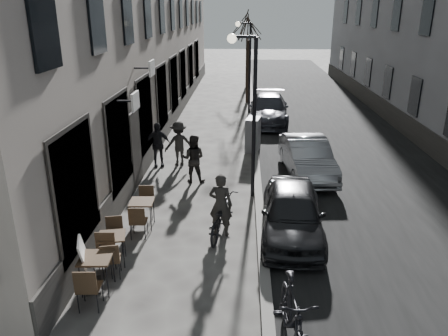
# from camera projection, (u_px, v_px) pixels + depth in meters

# --- Properties ---
(ground) EXTENTS (120.00, 120.00, 0.00)m
(ground) POSITION_uv_depth(u_px,v_px,m) (257.00, 318.00, 8.66)
(ground) COLOR #3D3A38
(ground) RESTS_ON ground
(road) EXTENTS (7.30, 60.00, 0.00)m
(road) POSITION_uv_depth(u_px,v_px,m) (321.00, 122.00, 23.50)
(road) COLOR black
(road) RESTS_ON ground
(kerb) EXTENTS (0.25, 60.00, 0.12)m
(kerb) POSITION_uv_depth(u_px,v_px,m) (253.00, 120.00, 23.63)
(kerb) COLOR slate
(kerb) RESTS_ON ground
(streetlamp_near) EXTENTS (0.90, 0.28, 5.09)m
(streetlamp_near) POSITION_uv_depth(u_px,v_px,m) (249.00, 100.00, 13.20)
(streetlamp_near) COLOR black
(streetlamp_near) RESTS_ON ground
(streetlamp_far) EXTENTS (0.90, 0.28, 5.09)m
(streetlamp_far) POSITION_uv_depth(u_px,v_px,m) (247.00, 58.00, 24.45)
(streetlamp_far) COLOR black
(streetlamp_far) RESTS_ON ground
(tree_near) EXTENTS (2.40, 2.40, 5.70)m
(tree_near) POSITION_uv_depth(u_px,v_px,m) (248.00, 27.00, 26.74)
(tree_near) COLOR black
(tree_near) RESTS_ON ground
(tree_far) EXTENTS (2.40, 2.40, 5.70)m
(tree_far) POSITION_uv_depth(u_px,v_px,m) (248.00, 24.00, 32.37)
(tree_far) COLOR black
(tree_far) RESTS_ON ground
(bistro_set_a) EXTENTS (0.70, 1.66, 0.97)m
(bistro_set_a) POSITION_uv_depth(u_px,v_px,m) (97.00, 270.00, 9.36)
(bistro_set_a) COLOR #322516
(bistro_set_a) RESTS_ON ground
(bistro_set_b) EXTENTS (0.73, 1.56, 0.89)m
(bistro_set_b) POSITION_uv_depth(u_px,v_px,m) (113.00, 246.00, 10.36)
(bistro_set_b) COLOR #322516
(bistro_set_b) RESTS_ON ground
(bistro_set_c) EXTENTS (0.67, 1.59, 0.93)m
(bistro_set_c) POSITION_uv_depth(u_px,v_px,m) (142.00, 211.00, 12.10)
(bistro_set_c) COLOR #322516
(bistro_set_c) RESTS_ON ground
(sign_board) EXTENTS (0.58, 0.74, 1.15)m
(sign_board) POSITION_uv_depth(u_px,v_px,m) (88.00, 268.00, 9.49)
(sign_board) COLOR black
(sign_board) RESTS_ON ground
(utility_cabinet) EXTENTS (0.70, 1.04, 1.44)m
(utility_cabinet) POSITION_uv_depth(u_px,v_px,m) (253.00, 135.00, 18.54)
(utility_cabinet) COLOR slate
(utility_cabinet) RESTS_ON ground
(bicycle) EXTENTS (1.10, 2.14, 1.07)m
(bicycle) POSITION_uv_depth(u_px,v_px,m) (221.00, 216.00, 11.68)
(bicycle) COLOR black
(bicycle) RESTS_ON ground
(cyclist_rider) EXTENTS (0.71, 0.54, 1.75)m
(cyclist_rider) POSITION_uv_depth(u_px,v_px,m) (221.00, 205.00, 11.56)
(cyclist_rider) COLOR #272522
(cyclist_rider) RESTS_ON ground
(pedestrian_near) EXTENTS (0.89, 0.73, 1.70)m
(pedestrian_near) POSITION_uv_depth(u_px,v_px,m) (193.00, 159.00, 15.20)
(pedestrian_near) COLOR black
(pedestrian_near) RESTS_ON ground
(pedestrian_mid) EXTENTS (1.27, 0.99, 1.72)m
(pedestrian_mid) POSITION_uv_depth(u_px,v_px,m) (179.00, 143.00, 16.86)
(pedestrian_mid) COLOR black
(pedestrian_mid) RESTS_ON ground
(pedestrian_far) EXTENTS (1.09, 0.70, 1.72)m
(pedestrian_far) POSITION_uv_depth(u_px,v_px,m) (157.00, 145.00, 16.69)
(pedestrian_far) COLOR black
(pedestrian_far) RESTS_ON ground
(car_near) EXTENTS (1.87, 4.12, 1.37)m
(car_near) POSITION_uv_depth(u_px,v_px,m) (292.00, 212.00, 11.58)
(car_near) COLOR black
(car_near) RESTS_ON ground
(car_mid) EXTENTS (1.80, 4.26, 1.37)m
(car_mid) POSITION_uv_depth(u_px,v_px,m) (307.00, 157.00, 15.84)
(car_mid) COLOR #95989D
(car_mid) RESTS_ON ground
(car_far) EXTENTS (2.33, 5.15, 1.46)m
(car_far) POSITION_uv_depth(u_px,v_px,m) (268.00, 109.00, 23.12)
(car_far) COLOR #31323A
(car_far) RESTS_ON ground
(moped) EXTENTS (0.78, 2.27, 1.34)m
(moped) POSITION_uv_depth(u_px,v_px,m) (292.00, 318.00, 7.66)
(moped) COLOR black
(moped) RESTS_ON ground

